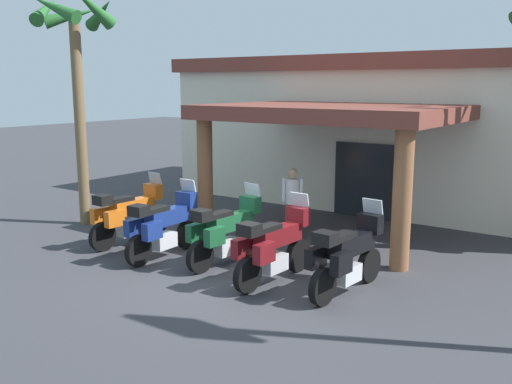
# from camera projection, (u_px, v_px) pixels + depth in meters

# --- Properties ---
(ground_plane) EXTENTS (80.00, 80.00, 0.00)m
(ground_plane) POSITION_uv_depth(u_px,v_px,m) (239.00, 274.00, 11.17)
(ground_plane) COLOR #38383D
(motel_building) EXTENTS (14.49, 10.71, 4.55)m
(motel_building) POSITION_uv_depth(u_px,v_px,m) (405.00, 129.00, 17.96)
(motel_building) COLOR silver
(motel_building) RESTS_ON ground_plane
(motorcycle_orange) EXTENTS (0.73, 2.21, 1.61)m
(motorcycle_orange) POSITION_uv_depth(u_px,v_px,m) (128.00, 215.00, 13.21)
(motorcycle_orange) COLOR black
(motorcycle_orange) RESTS_ON ground_plane
(motorcycle_blue) EXTENTS (0.71, 2.21, 1.61)m
(motorcycle_blue) POSITION_uv_depth(u_px,v_px,m) (163.00, 226.00, 12.17)
(motorcycle_blue) COLOR black
(motorcycle_blue) RESTS_ON ground_plane
(motorcycle_green) EXTENTS (0.74, 2.21, 1.61)m
(motorcycle_green) POSITION_uv_depth(u_px,v_px,m) (226.00, 232.00, 11.71)
(motorcycle_green) COLOR black
(motorcycle_green) RESTS_ON ground_plane
(motorcycle_maroon) EXTENTS (0.74, 2.21, 1.61)m
(motorcycle_maroon) POSITION_uv_depth(u_px,v_px,m) (273.00, 246.00, 10.63)
(motorcycle_maroon) COLOR black
(motorcycle_maroon) RESTS_ON ground_plane
(motorcycle_black) EXTENTS (0.76, 2.21, 1.61)m
(motorcycle_black) POSITION_uv_depth(u_px,v_px,m) (347.00, 256.00, 10.05)
(motorcycle_black) COLOR black
(motorcycle_black) RESTS_ON ground_plane
(pedestrian) EXTENTS (0.50, 0.32, 1.72)m
(pedestrian) POSITION_uv_depth(u_px,v_px,m) (293.00, 198.00, 13.68)
(pedestrian) COLOR brown
(pedestrian) RESTS_ON ground_plane
(palm_tree_roadside) EXTENTS (2.12, 2.17, 6.16)m
(palm_tree_roadside) POSITION_uv_depth(u_px,v_px,m) (75.00, 48.00, 14.40)
(palm_tree_roadside) COLOR brown
(palm_tree_roadside) RESTS_ON ground_plane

